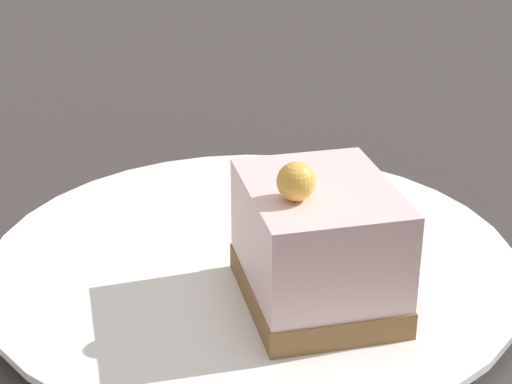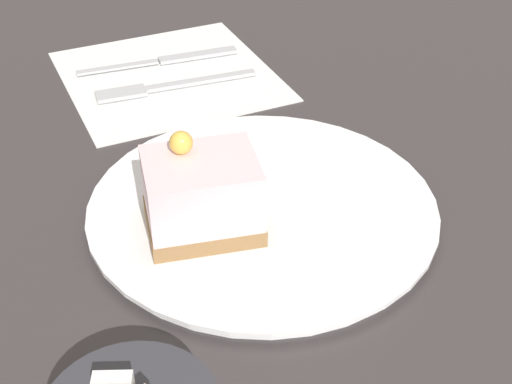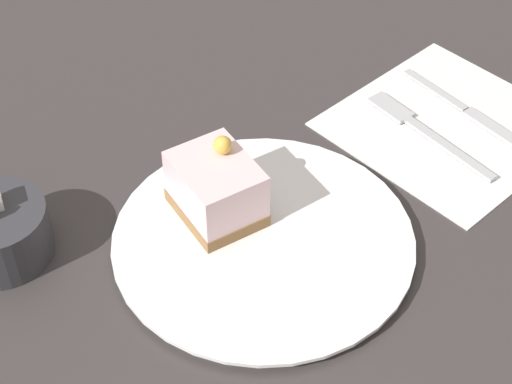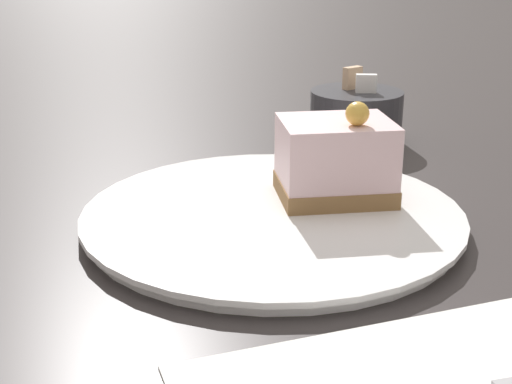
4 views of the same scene
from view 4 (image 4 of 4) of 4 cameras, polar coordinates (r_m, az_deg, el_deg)
ground_plane at (r=0.54m, az=4.53°, el=-1.79°), size 4.00×4.00×0.00m
plate at (r=0.52m, az=1.32°, el=-1.94°), size 0.28×0.28×0.01m
cake_slice at (r=0.53m, az=6.52°, el=2.52°), size 0.08×0.09×0.08m
sugar_bowl at (r=0.72m, az=8.00°, el=6.03°), size 0.09×0.09×0.07m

